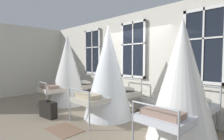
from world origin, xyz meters
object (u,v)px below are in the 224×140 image
at_px(cot_first, 68,71).
at_px(cot_third, 182,82).
at_px(cot_second, 108,73).
at_px(suitcase_dark, 48,109).

xyz_separation_m(cot_first, cot_third, (4.10, 0.06, -0.04)).
relative_size(cot_first, cot_third, 1.03).
bearing_deg(cot_second, cot_third, -88.39).
height_order(cot_first, suitcase_dark, cot_first).
bearing_deg(suitcase_dark, cot_first, 121.56).
distance_m(cot_first, suitcase_dark, 1.83).
xyz_separation_m(cot_first, cot_second, (2.08, 0.02, 0.02)).
distance_m(cot_third, suitcase_dark, 3.47).
bearing_deg(cot_second, cot_first, 91.13).
height_order(cot_second, cot_third, cot_second).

